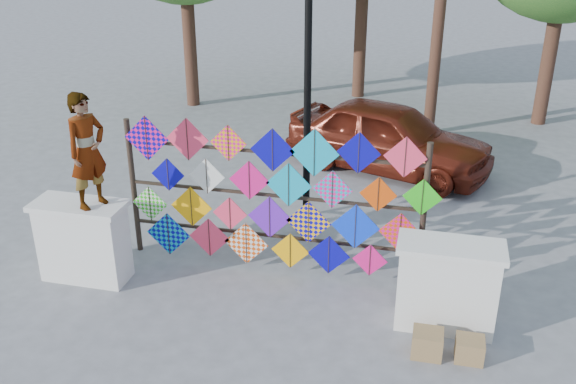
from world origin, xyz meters
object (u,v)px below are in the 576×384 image
object	(u,v)px
kite_rack	(273,199)
vendor_woman	(87,151)
lamppost	(308,84)
sedan	(389,137)

from	to	relation	value
kite_rack	vendor_woman	world-z (taller)	vendor_woman
vendor_woman	lamppost	world-z (taller)	lamppost
kite_rack	sedan	xyz separation A→B (m)	(1.37, 4.59, -0.47)
sedan	lamppost	size ratio (longest dim) A/B	0.99
vendor_woman	sedan	world-z (taller)	vendor_woman
vendor_woman	lamppost	xyz separation A→B (m)	(2.72, 2.20, 0.56)
sedan	vendor_woman	bearing A→B (deg)	163.91
kite_rack	vendor_woman	size ratio (longest dim) A/B	2.88
kite_rack	lamppost	bearing A→B (deg)	78.86
vendor_woman	sedan	bearing A→B (deg)	-11.95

